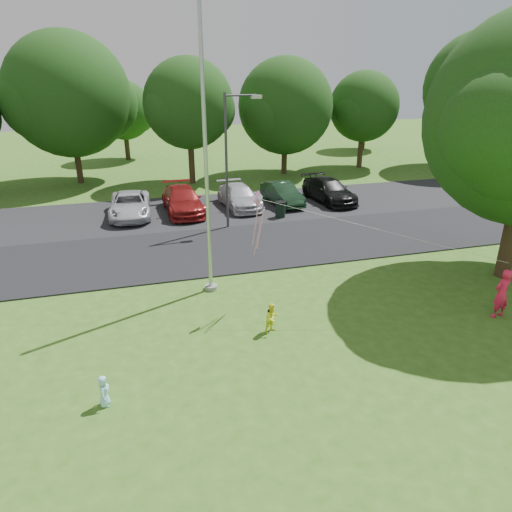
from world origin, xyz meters
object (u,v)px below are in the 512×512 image
object	(u,v)px
flagpole	(207,182)
trash_can	(280,210)
woman	(502,293)
kite	(268,214)
child_blue	(104,391)
street_lamp	(231,149)
child_yellow	(272,318)

from	to	relation	value
flagpole	trash_can	size ratio (longest dim) A/B	10.52
woman	kite	size ratio (longest dim) A/B	0.22
flagpole	child_blue	bearing A→B (deg)	-123.10
flagpole	kite	distance (m)	2.62
trash_can	child_blue	size ratio (longest dim) A/B	1.12
street_lamp	trash_can	bearing A→B (deg)	13.42
trash_can	child_yellow	xyz separation A→B (m)	(-4.11, -11.44, 0.03)
child_yellow	kite	distance (m)	3.39
trash_can	kite	xyz separation A→B (m)	(-3.75, -9.75, 2.94)
flagpole	woman	world-z (taller)	flagpole
flagpole	street_lamp	bearing A→B (deg)	70.56
woman	child_yellow	distance (m)	7.78
street_lamp	child_yellow	bearing A→B (deg)	-98.97
street_lamp	trash_can	world-z (taller)	street_lamp
flagpole	kite	bearing A→B (deg)	-47.89
flagpole	child_blue	xyz separation A→B (m)	(-3.74, -5.73, -3.74)
kite	child_blue	bearing A→B (deg)	175.17
trash_can	woman	world-z (taller)	woman
child_blue	kite	bearing A→B (deg)	-44.14
kite	trash_can	bearing A→B (deg)	28.57
child_yellow	trash_can	bearing A→B (deg)	49.42
flagpole	trash_can	xyz separation A→B (m)	(5.43, 7.88, -3.69)
child_blue	flagpole	bearing A→B (deg)	-22.78
street_lamp	woman	bearing A→B (deg)	-63.64
flagpole	trash_can	world-z (taller)	flagpole
trash_can	kite	size ratio (longest dim) A/B	0.12
woman	child_yellow	world-z (taller)	woman
woman	child_blue	bearing A→B (deg)	-3.50
woman	street_lamp	bearing A→B (deg)	-69.03
woman	child_blue	xyz separation A→B (m)	(-12.75, -1.03, -0.45)
child_blue	child_yellow	bearing A→B (deg)	-56.42
street_lamp	trash_can	distance (m)	4.75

